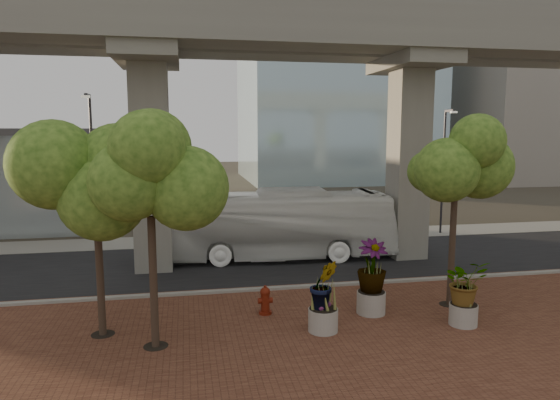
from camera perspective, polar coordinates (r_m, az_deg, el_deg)
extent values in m
plane|color=#383529|center=(21.79, 1.72, -8.53)|extent=(160.00, 160.00, 0.00)
cube|color=brown|center=(14.56, 8.84, -17.12)|extent=(70.00, 13.00, 0.06)
cube|color=black|center=(23.67, 0.67, -7.14)|extent=(90.00, 8.00, 0.04)
cube|color=gray|center=(19.90, 2.98, -9.90)|extent=(70.00, 0.25, 0.16)
cube|color=gray|center=(28.92, -1.49, -4.33)|extent=(90.00, 3.00, 0.06)
cube|color=gray|center=(21.72, 1.60, 19.42)|extent=(72.00, 2.40, 1.80)
cube|color=gray|center=(24.80, -0.06, 17.98)|extent=(72.00, 2.40, 1.80)
cube|color=gray|center=(26.14, -0.53, 20.59)|extent=(72.00, 0.12, 1.00)
cube|color=gray|center=(70.88, 26.80, 11.81)|extent=(18.00, 16.00, 24.00)
imported|color=white|center=(23.98, -1.30, -2.88)|extent=(12.18, 3.69, 3.35)
cylinder|color=maroon|center=(17.21, -1.70, -12.70)|extent=(0.44, 0.44, 0.10)
cylinder|color=maroon|center=(17.08, -1.70, -11.59)|extent=(0.29, 0.29, 0.71)
sphere|color=maroon|center=(16.97, -1.71, -10.46)|extent=(0.34, 0.34, 0.34)
cylinder|color=maroon|center=(16.92, -1.71, -9.95)|extent=(0.10, 0.10, 0.12)
cylinder|color=maroon|center=(17.06, -1.70, -11.40)|extent=(0.49, 0.20, 0.20)
cylinder|color=gray|center=(17.21, 20.21, -12.17)|extent=(0.87, 0.87, 0.68)
imported|color=#2E5516|center=(16.88, 20.38, -8.76)|extent=(1.94, 1.94, 1.46)
cylinder|color=gray|center=(17.41, 10.37, -11.44)|extent=(0.96, 0.96, 0.75)
imported|color=#2E5516|center=(17.04, 10.47, -7.44)|extent=(2.36, 2.36, 1.77)
cylinder|color=#ABA69A|center=(15.78, 4.95, -13.48)|extent=(0.92, 0.92, 0.71)
imported|color=#2E5516|center=(15.41, 5.00, -9.60)|extent=(2.04, 2.04, 1.53)
cylinder|color=#433226|center=(15.99, -19.85, -8.85)|extent=(0.22, 0.22, 3.25)
cylinder|color=black|center=(16.52, -19.57, -14.25)|extent=(0.70, 0.70, 0.01)
cylinder|color=#433226|center=(14.62, -14.26, -9.13)|extent=(0.22, 0.22, 3.77)
cylinder|color=black|center=(15.27, -14.02, -15.89)|extent=(0.70, 0.70, 0.01)
cylinder|color=#433226|center=(18.46, 19.07, -5.01)|extent=(0.22, 0.22, 4.24)
cylinder|color=black|center=(19.03, 18.78, -11.22)|extent=(0.70, 0.70, 0.01)
cylinder|color=#2B2B2F|center=(27.60, -20.56, 2.87)|extent=(0.14, 0.14, 7.88)
cube|color=#2B2B2F|center=(27.09, -21.15, 11.10)|extent=(0.15, 0.98, 0.15)
cube|color=silver|center=(26.60, -21.33, 10.95)|extent=(0.39, 0.20, 0.12)
cylinder|color=#2A2A2E|center=(31.21, 18.12, 2.95)|extent=(0.13, 0.13, 7.27)
cube|color=#2A2A2E|center=(30.73, 18.82, 9.63)|extent=(0.14, 0.91, 0.14)
cube|color=silver|center=(30.33, 19.24, 9.47)|extent=(0.36, 0.18, 0.11)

